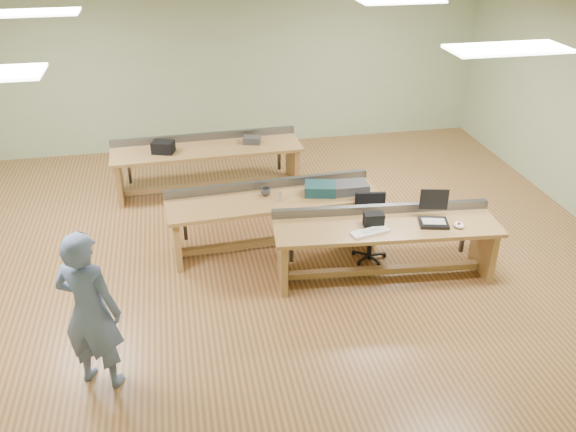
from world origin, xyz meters
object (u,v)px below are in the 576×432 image
object	(u,v)px
workbench_mid	(273,210)
camera_bag	(374,219)
task_chair	(370,236)
mug	(266,192)
workbench_front	(385,238)
workbench_back	(207,158)
drinks_can	(280,197)
parts_bin_grey	(350,188)
parts_bin_teal	(320,189)
laptop_base	(434,223)
person	(90,311)

from	to	relation	value
workbench_mid	camera_bag	distance (m)	1.49
task_chair	mug	xyz separation A→B (m)	(-1.29, 0.61, 0.48)
workbench_front	workbench_back	bearing A→B (deg)	128.69
workbench_mid	drinks_can	distance (m)	0.29
parts_bin_grey	parts_bin_teal	bearing A→B (deg)	176.40
drinks_can	parts_bin_grey	bearing A→B (deg)	4.66
parts_bin_teal	workbench_back	bearing A→B (deg)	124.57
workbench_back	parts_bin_teal	distance (m)	2.43
camera_bag	laptop_base	bearing A→B (deg)	-3.77
workbench_mid	task_chair	size ratio (longest dim) A/B	3.27
workbench_front	workbench_back	world-z (taller)	same
person	parts_bin_grey	world-z (taller)	person
workbench_mid	workbench_back	bearing A→B (deg)	107.06
workbench_mid	camera_bag	xyz separation A→B (m)	(1.07, -1.00, 0.28)
task_chair	mug	distance (m)	1.50
task_chair	mug	world-z (taller)	task_chair
workbench_back	parts_bin_grey	size ratio (longest dim) A/B	6.21
mug	drinks_can	bearing A→B (deg)	-52.70
workbench_front	task_chair	xyz separation A→B (m)	(-0.03, 0.46, -0.23)
parts_bin_grey	camera_bag	bearing A→B (deg)	-88.32
person	workbench_mid	bearing A→B (deg)	-109.66
workbench_back	laptop_base	size ratio (longest dim) A/B	8.74
person	laptop_base	distance (m)	4.11
task_chair	person	bearing A→B (deg)	-143.99
drinks_can	mug	bearing A→B (deg)	127.30
workbench_front	drinks_can	distance (m)	1.48
workbench_mid	workbench_back	size ratio (longest dim) A/B	0.95
workbench_mid	person	world-z (taller)	person
workbench_mid	parts_bin_teal	size ratio (longest dim) A/B	7.03
camera_bag	mug	xyz separation A→B (m)	(-1.16, 1.07, -0.03)
parts_bin_teal	mug	world-z (taller)	parts_bin_teal
workbench_front	drinks_can	bearing A→B (deg)	148.61
workbench_front	person	xyz separation A→B (m)	(-3.38, -1.26, 0.30)
workbench_back	person	xyz separation A→B (m)	(-1.41, -4.22, 0.30)
camera_bag	parts_bin_teal	size ratio (longest dim) A/B	0.59
person	mug	bearing A→B (deg)	-107.58
workbench_mid	workbench_back	xyz separation A→B (m)	(-0.73, 1.96, 0.00)
task_chair	mug	size ratio (longest dim) A/B	6.54
laptop_base	workbench_back	bearing A→B (deg)	143.12
workbench_mid	mug	world-z (taller)	workbench_mid
task_chair	parts_bin_grey	size ratio (longest dim) A/B	1.81
workbench_front	mug	xyz separation A→B (m)	(-1.32, 1.07, 0.25)
workbench_front	laptop_base	xyz separation A→B (m)	(0.56, -0.12, 0.21)
laptop_base	mug	distance (m)	2.23
parts_bin_teal	parts_bin_grey	world-z (taller)	parts_bin_teal
workbench_back	task_chair	xyz separation A→B (m)	(1.94, -2.50, -0.24)
workbench_front	person	distance (m)	3.62
mug	task_chair	bearing A→B (deg)	-25.24
laptop_base	task_chair	distance (m)	0.94
laptop_base	parts_bin_teal	bearing A→B (deg)	150.48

